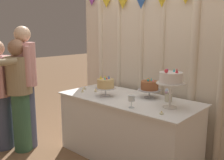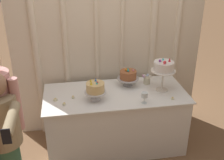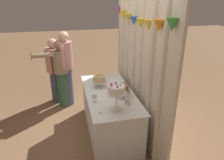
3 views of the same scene
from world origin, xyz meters
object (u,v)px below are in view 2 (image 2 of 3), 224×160
Objects in this scene: cake_display_leftmost at (95,88)px; tealight_far_right at (173,99)px; guest_girl_blue_dress at (4,140)px; tealight_near_right at (73,97)px; cake_display_center at (128,75)px; flower_vase at (147,79)px; guest_man_pink_jacket at (1,125)px; tealight_near_left at (64,104)px; cake_table at (115,120)px; wine_glass at (145,95)px; tealight_far_left at (55,100)px; cake_display_rightmost at (164,68)px.

cake_display_leftmost is 6.41× the size of tealight_far_right.
cake_display_leftmost is 1.15m from guest_girl_blue_dress.
tealight_near_right is at bearing 169.16° from tealight_far_right.
cake_display_leftmost reaches higher than cake_display_center.
guest_girl_blue_dress reaches higher than flower_vase.
guest_man_pink_jacket is (-0.04, 0.12, 0.10)m from guest_girl_blue_dress.
cake_table is at bearing 16.45° from tealight_near_left.
tealight_near_left is at bearing -127.65° from tealight_near_right.
guest_girl_blue_dress reaches higher than cake_display_leftmost.
wine_glass is 0.52m from flower_vase.
tealight_far_left is at bearing -174.66° from cake_table.
cake_display_leftmost is 0.55m from cake_display_center.
tealight_far_left is 0.80m from guest_man_pink_jacket.
cake_table is at bearing 177.90° from cake_display_rightmost.
tealight_near_right is at bearing 52.35° from tealight_near_left.
cake_table is 1.51m from guest_man_pink_jacket.
cake_display_rightmost is (0.40, -0.20, 0.17)m from cake_display_center.
flower_vase is 0.10× the size of guest_man_pink_jacket.
cake_display_leftmost is 1.96× the size of wine_glass.
tealight_near_right is 1.20m from tealight_far_right.
cake_table is 48.00× the size of tealight_near_right.
cake_display_rightmost is 10.49× the size of tealight_far_right.
flower_vase is (-0.14, 0.21, -0.25)m from cake_display_rightmost.
tealight_far_right is at bearing -10.84° from tealight_near_right.
cake_table is 42.73× the size of tealight_far_right.
cake_display_rightmost reaches higher than flower_vase.
cake_table is at bearing 25.23° from cake_display_leftmost.
cake_display_rightmost is 0.40m from tealight_far_right.
tealight_far_left is at bearing -165.22° from cake_display_center.
cake_display_leftmost is 0.18× the size of guest_girl_blue_dress.
cake_display_rightmost is at bearing 7.69° from tealight_near_left.
cake_display_rightmost is at bearing 41.89° from wine_glass.
flower_vase is at bearing 31.26° from guest_girl_blue_dress.
cake_display_center is 0.98m from tealight_far_left.
cake_display_center is at bearing 42.01° from cake_table.
wine_glass is (0.09, -0.48, -0.05)m from cake_display_center.
flower_vase is 0.50m from tealight_far_right.
wine_glass is (-0.31, -0.28, -0.21)m from cake_display_rightmost.
cake_table is 34.61× the size of tealight_far_left.
guest_girl_blue_dress is (-1.64, -1.00, -0.03)m from flower_vase.
flower_vase reaches higher than cake_table.
tealight_near_left is at bearing -156.32° from cake_display_center.
cake_display_rightmost is at bearing 23.80° from guest_girl_blue_dress.
cake_table is 6.67× the size of cake_display_leftmost.
cake_table is 0.78m from tealight_near_left.
cake_display_center is 0.49m from wine_glass.
tealight_near_left is 0.83m from guest_girl_blue_dress.
guest_man_pink_jacket is at bearing -150.50° from cake_table.
tealight_near_left is 1.29m from tealight_far_right.
tealight_near_left is (-0.84, -0.37, -0.14)m from cake_display_center.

